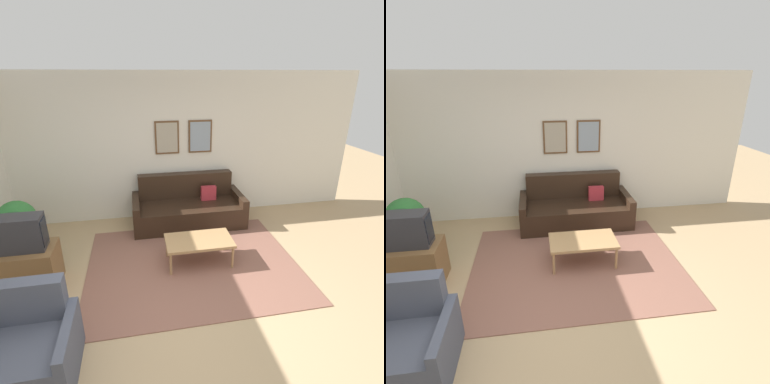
% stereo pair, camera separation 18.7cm
% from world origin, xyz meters
% --- Properties ---
extents(ground_plane, '(16.00, 16.00, 0.00)m').
position_xyz_m(ground_plane, '(0.00, 0.00, 0.00)').
color(ground_plane, tan).
extents(area_rug, '(3.04, 2.36, 0.01)m').
position_xyz_m(area_rug, '(0.41, 1.07, 0.01)').
color(area_rug, brown).
rests_on(area_rug, ground_plane).
extents(wall_back, '(8.00, 0.09, 2.70)m').
position_xyz_m(wall_back, '(0.01, 2.87, 1.35)').
color(wall_back, silver).
rests_on(wall_back, ground_plane).
extents(couch, '(2.02, 0.90, 0.89)m').
position_xyz_m(couch, '(0.58, 2.41, 0.30)').
color(couch, black).
rests_on(couch, ground_plane).
extents(coffee_table, '(0.97, 0.55, 0.39)m').
position_xyz_m(coffee_table, '(0.51, 1.09, 0.36)').
color(coffee_table, '#A87F51').
rests_on(coffee_table, ground_plane).
extents(tv_stand, '(0.77, 0.51, 0.58)m').
position_xyz_m(tv_stand, '(-1.80, 0.97, 0.29)').
color(tv_stand, brown).
rests_on(tv_stand, ground_plane).
extents(tv, '(0.60, 0.28, 0.45)m').
position_xyz_m(tv, '(-1.79, 0.97, 0.80)').
color(tv, '#2D2D33').
rests_on(tv, tv_stand).
extents(armchair, '(0.86, 0.76, 0.87)m').
position_xyz_m(armchair, '(-1.40, -0.38, 0.29)').
color(armchair, '#474C5B').
rests_on(armchair, ground_plane).
extents(potted_plant_tall, '(0.65, 0.65, 1.00)m').
position_xyz_m(potted_plant_tall, '(-1.94, 1.16, 0.65)').
color(potted_plant_tall, '#935638').
rests_on(potted_plant_tall, ground_plane).
extents(potted_plant_by_window, '(0.57, 0.57, 0.87)m').
position_xyz_m(potted_plant_by_window, '(-2.15, 1.87, 0.54)').
color(potted_plant_by_window, slate).
rests_on(potted_plant_by_window, ground_plane).
extents(potted_plant_small, '(0.58, 0.58, 0.85)m').
position_xyz_m(potted_plant_small, '(-2.10, 1.45, 0.54)').
color(potted_plant_small, '#383D42').
rests_on(potted_plant_small, ground_plane).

